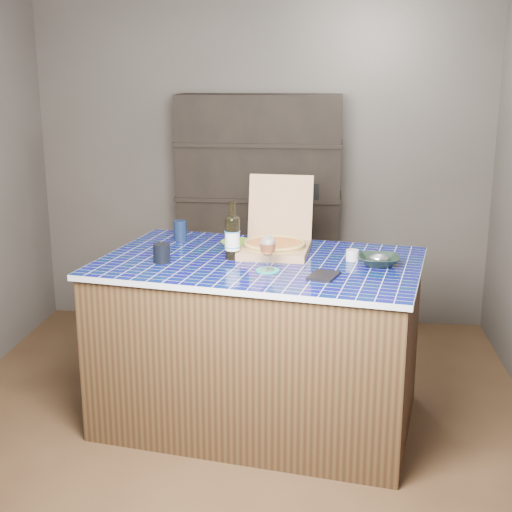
# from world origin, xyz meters

# --- Properties ---
(room) EXTENTS (3.50, 3.50, 3.50)m
(room) POSITION_xyz_m (0.00, 0.00, 1.25)
(room) COLOR brown
(room) RESTS_ON ground
(shelving_unit) EXTENTS (1.20, 0.41, 1.80)m
(shelving_unit) POSITION_xyz_m (0.00, 1.53, 0.90)
(shelving_unit) COLOR black
(shelving_unit) RESTS_ON floor
(kitchen_island) EXTENTS (1.92, 1.40, 0.96)m
(kitchen_island) POSITION_xyz_m (0.15, 0.04, 0.48)
(kitchen_island) COLOR #49361C
(kitchen_island) RESTS_ON floor
(pizza_box) EXTENTS (0.41, 0.49, 0.42)m
(pizza_box) POSITION_xyz_m (0.22, 0.21, 1.02)
(pizza_box) COLOR #A37454
(pizza_box) RESTS_ON kitchen_island
(mead_bottle) EXTENTS (0.09, 0.09, 0.32)m
(mead_bottle) POSITION_xyz_m (-0.00, 0.06, 1.09)
(mead_bottle) COLOR black
(mead_bottle) RESTS_ON kitchen_island
(teal_trivet) EXTENTS (0.13, 0.13, 0.01)m
(teal_trivet) POSITION_xyz_m (0.21, -0.17, 0.96)
(teal_trivet) COLOR teal
(teal_trivet) RESTS_ON kitchen_island
(wine_glass) EXTENTS (0.08, 0.08, 0.19)m
(wine_glass) POSITION_xyz_m (0.21, -0.17, 1.09)
(wine_glass) COLOR white
(wine_glass) RESTS_ON teal_trivet
(tumbler) EXTENTS (0.09, 0.09, 0.10)m
(tumbler) POSITION_xyz_m (-0.38, -0.06, 1.01)
(tumbler) COLOR black
(tumbler) RESTS_ON kitchen_island
(dvd_case) EXTENTS (0.18, 0.21, 0.01)m
(dvd_case) POSITION_xyz_m (0.51, -0.25, 0.97)
(dvd_case) COLOR black
(dvd_case) RESTS_ON kitchen_island
(bowl) EXTENTS (0.22, 0.22, 0.05)m
(bowl) POSITION_xyz_m (0.80, -0.00, 0.99)
(bowl) COLOR black
(bowl) RESTS_ON kitchen_island
(foil_contents) EXTENTS (0.11, 0.09, 0.05)m
(foil_contents) POSITION_xyz_m (0.80, -0.00, 1.00)
(foil_contents) COLOR silver
(foil_contents) RESTS_ON bowl
(white_jar) EXTENTS (0.07, 0.07, 0.06)m
(white_jar) POSITION_xyz_m (0.66, 0.09, 0.99)
(white_jar) COLOR silver
(white_jar) RESTS_ON kitchen_island
(navy_cup) EXTENTS (0.08, 0.08, 0.13)m
(navy_cup) POSITION_xyz_m (-0.38, 0.45, 1.02)
(navy_cup) COLOR #0D1932
(navy_cup) RESTS_ON kitchen_island
(green_trivet) EXTENTS (0.20, 0.20, 0.01)m
(green_trivet) POSITION_xyz_m (-0.03, 0.45, 0.96)
(green_trivet) COLOR #79C42A
(green_trivet) RESTS_ON kitchen_island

